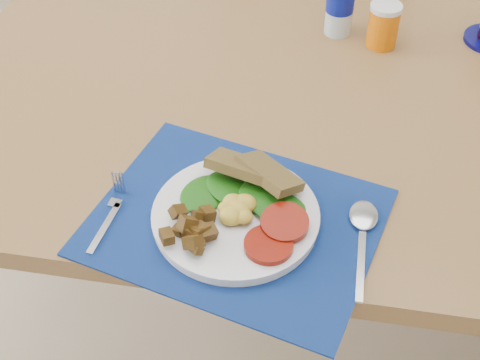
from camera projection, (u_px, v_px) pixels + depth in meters
The scene contains 6 objects.
table at pixel (299, 133), 1.33m from camera, with size 1.40×0.90×0.75m.
placemat at pixel (236, 221), 1.04m from camera, with size 0.43×0.34×0.00m, color black.
breakfast_plate at pixel (232, 214), 1.03m from camera, with size 0.26×0.26×0.06m.
fork at pixel (111, 212), 1.05m from camera, with size 0.03×0.15×0.00m.
spoon at pixel (363, 230), 1.02m from camera, with size 0.05×0.20×0.01m.
juice_glass at pixel (383, 27), 1.37m from camera, with size 0.06×0.06×0.09m, color #D56205.
Camera 1 is at (0.06, -0.82, 1.52)m, focal length 50.00 mm.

